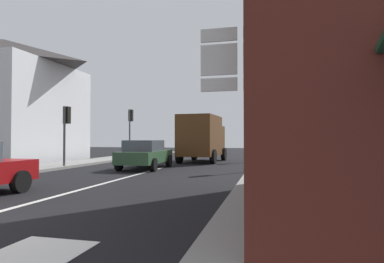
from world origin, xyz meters
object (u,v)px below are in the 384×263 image
Objects in this scene: delivery_truck at (202,137)px; route_sign_post at (263,104)px; traffic_light_near_right at (254,116)px; sedan_far at (145,154)px; traffic_light_far_right at (259,124)px; traffic_light_near_left at (66,123)px; traffic_light_far_left at (130,122)px.

delivery_truck is 17.35m from route_sign_post.
traffic_light_near_right is (-0.62, 11.36, 0.64)m from route_sign_post.
traffic_light_far_right reaches higher than sedan_far.
delivery_truck is at bearing 45.77° from traffic_light_near_left.
sedan_far is 1.33× the size of route_sign_post.
traffic_light_far_left is (-4.15, 7.31, 2.05)m from sedan_far.
traffic_light_far_left is at bearing 90.00° from traffic_light_near_left.
sedan_far is 5.87m from traffic_light_near_right.
traffic_light_near_right is at bearing 4.35° from traffic_light_near_left.
traffic_light_near_right is at bearing 93.13° from route_sign_post.
delivery_truck is 1.34× the size of traffic_light_far_left.
traffic_light_far_right is at bearing -4.93° from traffic_light_far_left.
delivery_truck is at bearing 124.13° from traffic_light_near_right.
sedan_far is at bearing 118.57° from route_sign_post.
traffic_light_near_left is at bearing -143.42° from traffic_light_far_right.
traffic_light_near_left reaches higher than delivery_truck.
traffic_light_near_right is 9.74m from traffic_light_near_left.
route_sign_post is 0.84× the size of traffic_light_far_left.
traffic_light_near_right reaches higher than sedan_far.
delivery_truck is 3.94m from traffic_light_far_right.
traffic_light_near_left is at bearing -134.23° from delivery_truck.
traffic_light_far_right is (9.71, -0.84, -0.24)m from traffic_light_far_left.
route_sign_post reaches higher than sedan_far.
traffic_light_far_left is 1.10× the size of traffic_light_far_right.
traffic_light_far_right is at bearing 90.00° from traffic_light_near_right.
delivery_truck is 6.65m from traffic_light_near_right.
route_sign_post is 11.39m from traffic_light_near_right.
route_sign_post is at bearing -75.61° from delivery_truck.
traffic_light_far_left is (-6.02, 1.86, 1.16)m from delivery_truck.
sedan_far is 1.31× the size of traffic_light_near_left.
delivery_truck is at bearing 71.04° from sedan_far.
sedan_far is at bearing -60.42° from traffic_light_far_left.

